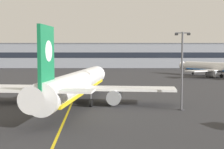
# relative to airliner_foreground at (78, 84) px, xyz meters

# --- Properties ---
(ground_plane) EXTENTS (400.00, 400.00, 0.00)m
(ground_plane) POSITION_rel_airliner_foreground_xyz_m (-1.81, -15.22, -3.37)
(ground_plane) COLOR #2D2D30
(taxiway_centreline) EXTENTS (10.33, 179.74, 0.01)m
(taxiway_centreline) POSITION_rel_airliner_foreground_xyz_m (-1.81, 14.78, -3.37)
(taxiway_centreline) COLOR yellow
(taxiway_centreline) RESTS_ON ground
(airliner_foreground) EXTENTS (32.33, 41.51, 11.65)m
(airliner_foreground) POSITION_rel_airliner_foreground_xyz_m (0.00, 0.00, 0.00)
(airliner_foreground) COLOR white
(airliner_foreground) RESTS_ON ground
(airliner_background) EXTENTS (27.43, 34.07, 10.70)m
(airliner_background) POSITION_rel_airliner_foreground_xyz_m (43.05, 54.43, -0.27)
(airliner_background) COLOR white
(airliner_background) RESTS_ON ground
(apron_lamp_post) EXTENTS (2.24, 0.90, 11.58)m
(apron_lamp_post) POSITION_rel_airliner_foreground_xyz_m (16.08, -4.78, 2.72)
(apron_lamp_post) COLOR #515156
(apron_lamp_post) RESTS_ON ground
(terminal_building) EXTENTS (157.77, 12.40, 13.03)m
(terminal_building) POSITION_rel_airliner_foreground_xyz_m (4.02, 117.16, 3.15)
(terminal_building) COLOR gray
(terminal_building) RESTS_ON ground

